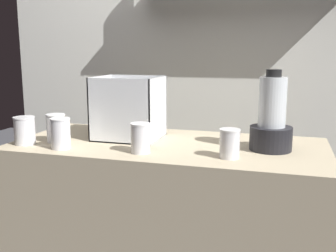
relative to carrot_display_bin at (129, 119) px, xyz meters
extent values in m
cube|color=tan|center=(0.21, -0.06, -0.54)|extent=(1.40, 0.64, 0.90)
cube|color=silver|center=(0.21, 0.71, 0.26)|extent=(2.60, 0.04, 2.50)
cube|color=white|center=(0.00, 0.00, -0.09)|extent=(0.30, 0.26, 0.01)
cube|color=white|center=(0.00, -0.13, 0.06)|extent=(0.30, 0.01, 0.29)
cube|color=white|center=(0.00, 0.12, 0.06)|extent=(0.30, 0.01, 0.29)
cube|color=white|center=(-0.15, 0.00, 0.06)|extent=(0.01, 0.26, 0.29)
cube|color=white|center=(0.15, 0.00, 0.06)|extent=(0.01, 0.26, 0.29)
cone|color=orange|center=(0.00, 0.01, -0.06)|extent=(0.19, 0.07, 0.03)
cone|color=orange|center=(0.00, 0.01, -0.07)|extent=(0.19, 0.03, 0.03)
cone|color=orange|center=(-0.02, -0.01, -0.06)|extent=(0.06, 0.20, 0.04)
cone|color=orange|center=(0.01, -0.01, -0.07)|extent=(0.18, 0.11, 0.03)
cone|color=orange|center=(0.03, 0.01, -0.04)|extent=(0.11, 0.14, 0.03)
cone|color=orange|center=(-0.01, 0.02, -0.04)|extent=(0.18, 0.08, 0.03)
cone|color=orange|center=(0.01, -0.01, -0.03)|extent=(0.13, 0.12, 0.03)
cone|color=orange|center=(-0.01, 0.03, -0.04)|extent=(0.14, 0.13, 0.02)
cylinder|color=black|center=(0.66, -0.05, -0.04)|extent=(0.18, 0.18, 0.10)
cylinder|color=silver|center=(0.66, -0.05, 0.11)|extent=(0.11, 0.11, 0.21)
cylinder|color=orange|center=(0.66, -0.05, 0.03)|extent=(0.10, 0.10, 0.04)
cylinder|color=black|center=(0.66, -0.05, 0.23)|extent=(0.06, 0.06, 0.03)
cylinder|color=white|center=(-0.40, -0.25, -0.03)|extent=(0.09, 0.09, 0.12)
cylinder|color=maroon|center=(-0.40, -0.25, -0.04)|extent=(0.08, 0.08, 0.09)
cylinder|color=white|center=(-0.40, -0.25, 0.03)|extent=(0.10, 0.10, 0.01)
cylinder|color=white|center=(-0.29, -0.17, -0.03)|extent=(0.08, 0.08, 0.12)
cylinder|color=yellow|center=(-0.29, -0.17, -0.05)|extent=(0.08, 0.08, 0.08)
cylinder|color=white|center=(-0.29, -0.17, 0.04)|extent=(0.09, 0.09, 0.01)
cylinder|color=white|center=(-0.20, -0.28, -0.03)|extent=(0.08, 0.08, 0.13)
cylinder|color=red|center=(-0.20, -0.28, -0.04)|extent=(0.08, 0.08, 0.11)
cylinder|color=white|center=(-0.20, -0.28, 0.04)|extent=(0.09, 0.09, 0.01)
cylinder|color=white|center=(0.15, -0.25, -0.03)|extent=(0.08, 0.08, 0.12)
cylinder|color=orange|center=(0.15, -0.25, -0.05)|extent=(0.07, 0.07, 0.09)
cylinder|color=white|center=(0.15, -0.25, 0.03)|extent=(0.08, 0.08, 0.01)
cylinder|color=white|center=(0.51, -0.23, -0.04)|extent=(0.08, 0.08, 0.11)
cylinder|color=yellow|center=(0.51, -0.23, -0.05)|extent=(0.07, 0.07, 0.09)
cylinder|color=white|center=(0.51, -0.23, 0.02)|extent=(0.08, 0.08, 0.01)
camera|label=1|loc=(0.70, -1.74, 0.33)|focal=42.50mm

